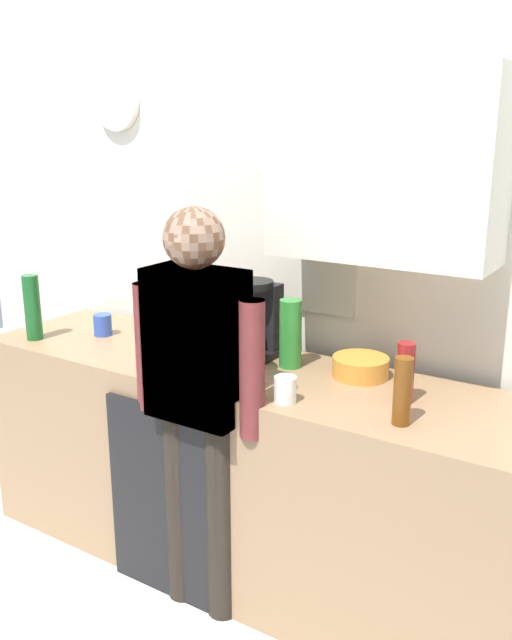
{
  "coord_description": "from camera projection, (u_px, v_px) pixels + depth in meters",
  "views": [
    {
      "loc": [
        1.45,
        -1.86,
        1.86
      ],
      "look_at": [
        0.1,
        0.25,
        1.15
      ],
      "focal_mm": 38.16,
      "sensor_mm": 36.0,
      "label": 1
    }
  ],
  "objects": [
    {
      "name": "ground_plane",
      "position": [
        203.0,
        602.0,
        2.76
      ],
      "size": [
        8.0,
        8.0,
        0.0
      ],
      "primitive_type": "plane",
      "color": "silver"
    },
    {
      "name": "kitchen_counter",
      "position": [
        243.0,
        470.0,
        2.88
      ],
      "size": [
        2.45,
        0.64,
        0.92
      ],
      "primitive_type": "cube",
      "color": "#937251",
      "rests_on": "ground_plane"
    },
    {
      "name": "dishwasher_panel",
      "position": [
        165.0,
        504.0,
        2.7
      ],
      "size": [
        0.56,
        0.02,
        0.83
      ],
      "primitive_type": "cube",
      "color": "black",
      "rests_on": "ground_plane"
    },
    {
      "name": "back_wall_assembly",
      "position": [
        306.0,
        247.0,
        2.92
      ],
      "size": [
        4.05,
        0.42,
        2.6
      ],
      "color": "silver",
      "rests_on": "ground_plane"
    },
    {
      "name": "coffee_maker",
      "position": [
        257.0,
        322.0,
        2.87
      ],
      "size": [
        0.2,
        0.2,
        0.33
      ],
      "color": "black",
      "rests_on": "kitchen_counter"
    },
    {
      "name": "bottle_green_wine",
      "position": [
        32.0,
        307.0,
        3.09
      ],
      "size": [
        0.07,
        0.07,
        0.3
      ],
      "primitive_type": "cylinder",
      "color": "#195923",
      "rests_on": "kitchen_counter"
    },
    {
      "name": "bottle_amber_beer",
      "position": [
        402.0,
        391.0,
        2.2
      ],
      "size": [
        0.06,
        0.06,
        0.23
      ],
      "primitive_type": "cylinder",
      "color": "brown",
      "rests_on": "kitchen_counter"
    },
    {
      "name": "bottle_red_vinegar",
      "position": [
        405.0,
        373.0,
        2.38
      ],
      "size": [
        0.06,
        0.06,
        0.22
      ],
      "primitive_type": "cylinder",
      "color": "maroon",
      "rests_on": "kitchen_counter"
    },
    {
      "name": "bottle_clear_soda",
      "position": [
        290.0,
        334.0,
        2.73
      ],
      "size": [
        0.09,
        0.09,
        0.28
      ],
      "primitive_type": "cylinder",
      "color": "#2D8C33",
      "rests_on": "kitchen_counter"
    },
    {
      "name": "bottle_dark_sauce",
      "position": [
        181.0,
        324.0,
        3.04
      ],
      "size": [
        0.06,
        0.06,
        0.18
      ],
      "primitive_type": "cylinder",
      "color": "black",
      "rests_on": "kitchen_counter"
    },
    {
      "name": "bottle_olive_oil",
      "position": [
        171.0,
        309.0,
        3.16
      ],
      "size": [
        0.06,
        0.06,
        0.25
      ],
      "primitive_type": "cylinder",
      "color": "olive",
      "rests_on": "kitchen_counter"
    },
    {
      "name": "cup_blue_mug",
      "position": [
        103.0,
        325.0,
        3.17
      ],
      "size": [
        0.08,
        0.08,
        0.1
      ],
      "primitive_type": "cylinder",
      "color": "#3351B2",
      "rests_on": "kitchen_counter"
    },
    {
      "name": "cup_white_mug",
      "position": [
        285.0,
        389.0,
        2.4
      ],
      "size": [
        0.08,
        0.08,
        0.1
      ],
      "primitive_type": "cylinder",
      "color": "white",
      "rests_on": "kitchen_counter"
    },
    {
      "name": "cup_terracotta_mug",
      "position": [
        224.0,
        367.0,
        2.62
      ],
      "size": [
        0.08,
        0.08,
        0.09
      ],
      "primitive_type": "cylinder",
      "color": "#B26647",
      "rests_on": "kitchen_counter"
    },
    {
      "name": "mixing_bowl",
      "position": [
        360.0,
        367.0,
        2.64
      ],
      "size": [
        0.22,
        0.22,
        0.08
      ],
      "primitive_type": "cylinder",
      "color": "orange",
      "rests_on": "kitchen_counter"
    },
    {
      "name": "person_at_sink",
      "position": [
        198.0,
        384.0,
        2.5
      ],
      "size": [
        0.57,
        0.22,
        1.6
      ],
      "rotation": [
        0.0,
        0.0,
        0.08
      ],
      "color": "#3F4766",
      "rests_on": "ground_plane"
    },
    {
      "name": "person_guest",
      "position": [
        198.0,
        384.0,
        2.5
      ],
      "size": [
        0.57,
        0.22,
        1.6
      ],
      "rotation": [
        0.0,
        0.0,
        3.59
      ],
      "color": "brown",
      "rests_on": "ground_plane"
    }
  ]
}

